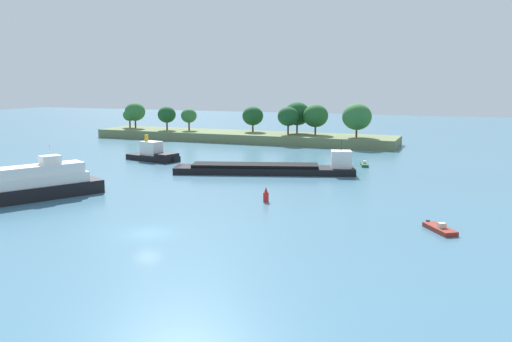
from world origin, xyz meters
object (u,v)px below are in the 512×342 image
at_px(small_motorboat, 440,229).
at_px(fishing_skiff, 364,164).
at_px(cargo_barge, 269,168).
at_px(channel_buoy_red, 266,195).
at_px(tugboat, 153,154).
at_px(white_riverboat, 36,184).

bearing_deg(small_motorboat, fishing_skiff, 110.55).
distance_m(fishing_skiff, cargo_barge, 18.95).
relative_size(small_motorboat, cargo_barge, 0.15).
bearing_deg(channel_buoy_red, small_motorboat, -15.92).
bearing_deg(tugboat, fishing_skiff, 12.21).
distance_m(small_motorboat, fishing_skiff, 42.26).
bearing_deg(small_motorboat, white_riverboat, -176.15).
distance_m(small_motorboat, cargo_barge, 38.03).
xyz_separation_m(white_riverboat, channel_buoy_red, (28.12, 9.31, -1.09)).
distance_m(white_riverboat, channel_buoy_red, 29.64).
relative_size(small_motorboat, white_riverboat, 0.26).
bearing_deg(tugboat, white_riverboat, -82.93).
bearing_deg(fishing_skiff, small_motorboat, -69.45).
xyz_separation_m(small_motorboat, tugboat, (-53.44, 31.21, 0.96)).
distance_m(white_riverboat, fishing_skiff, 54.95).
bearing_deg(cargo_barge, white_riverboat, -126.12).
bearing_deg(cargo_barge, fishing_skiff, 46.43).
distance_m(tugboat, channel_buoy_red, 41.05).
relative_size(fishing_skiff, channel_buoy_red, 2.42).
relative_size(white_riverboat, tugboat, 1.50).
xyz_separation_m(fishing_skiff, tugboat, (-38.61, -8.36, 0.96)).
relative_size(fishing_skiff, cargo_barge, 0.16).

